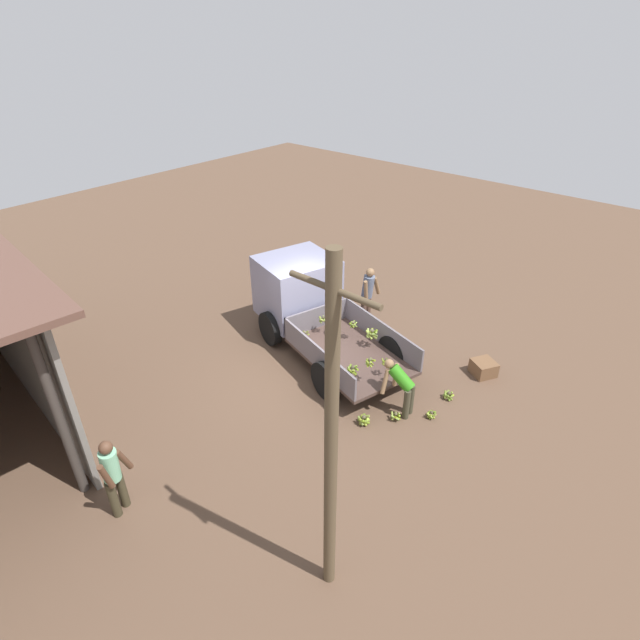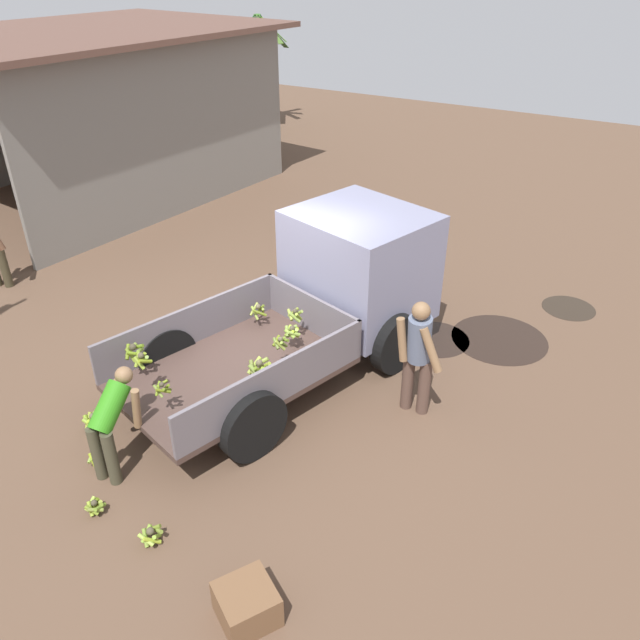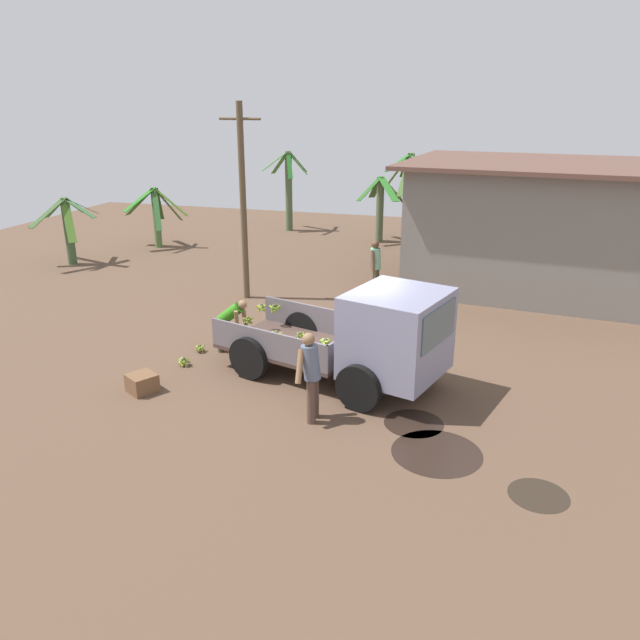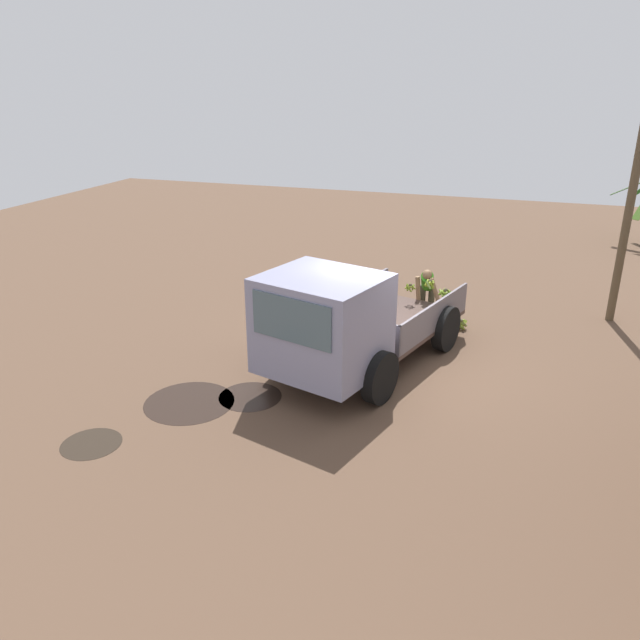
{
  "view_description": "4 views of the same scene",
  "coord_description": "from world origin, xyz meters",
  "px_view_note": "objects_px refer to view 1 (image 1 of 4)",
  "views": [
    {
      "loc": [
        -6.61,
        7.4,
        7.22
      ],
      "look_at": [
        -0.2,
        -0.09,
        1.25
      ],
      "focal_mm": 28.0,
      "sensor_mm": 36.0,
      "label": 1
    },
    {
      "loc": [
        -6.06,
        -4.6,
        5.25
      ],
      "look_at": [
        0.06,
        -1.02,
        0.98
      ],
      "focal_mm": 35.0,
      "sensor_mm": 36.0,
      "label": 2
    },
    {
      "loc": [
        3.08,
        -11.84,
        5.4
      ],
      "look_at": [
        -0.1,
        -1.19,
        1.44
      ],
      "focal_mm": 35.0,
      "sensor_mm": 36.0,
      "label": 3
    },
    {
      "loc": [
        10.23,
        1.99,
        4.97
      ],
      "look_at": [
        0.6,
        -1.24,
        1.0
      ],
      "focal_mm": 35.0,
      "sensor_mm": 36.0,
      "label": 4
    }
  ],
  "objects_px": {
    "utility_pole": "(331,445)",
    "banana_bunch_on_ground_0": "(449,395)",
    "banana_bunch_on_ground_2": "(396,416)",
    "banana_bunch_on_ground_3": "(364,419)",
    "cargo_truck": "(305,299)",
    "person_bystander_near_shed": "(113,474)",
    "banana_bunch_on_ground_1": "(431,414)",
    "person_worker_loading": "(401,385)",
    "wooden_crate_0": "(483,368)",
    "person_foreground_visitor": "(368,293)"
  },
  "relations": [
    {
      "from": "banana_bunch_on_ground_2",
      "to": "utility_pole",
      "type": "bearing_deg",
      "value": 107.8
    },
    {
      "from": "banana_bunch_on_ground_1",
      "to": "cargo_truck",
      "type": "bearing_deg",
      "value": -9.42
    },
    {
      "from": "cargo_truck",
      "to": "banana_bunch_on_ground_1",
      "type": "height_order",
      "value": "cargo_truck"
    },
    {
      "from": "cargo_truck",
      "to": "person_worker_loading",
      "type": "height_order",
      "value": "cargo_truck"
    },
    {
      "from": "banana_bunch_on_ground_3",
      "to": "wooden_crate_0",
      "type": "height_order",
      "value": "wooden_crate_0"
    },
    {
      "from": "utility_pole",
      "to": "person_bystander_near_shed",
      "type": "bearing_deg",
      "value": 21.46
    },
    {
      "from": "person_foreground_visitor",
      "to": "banana_bunch_on_ground_3",
      "type": "xyz_separation_m",
      "value": [
        -2.36,
        3.34,
        -0.79
      ]
    },
    {
      "from": "person_bystander_near_shed",
      "to": "banana_bunch_on_ground_0",
      "type": "height_order",
      "value": "person_bystander_near_shed"
    },
    {
      "from": "utility_pole",
      "to": "banana_bunch_on_ground_0",
      "type": "relative_size",
      "value": 20.93
    },
    {
      "from": "banana_bunch_on_ground_1",
      "to": "banana_bunch_on_ground_2",
      "type": "xyz_separation_m",
      "value": [
        0.54,
        0.54,
        0.01
      ]
    },
    {
      "from": "person_bystander_near_shed",
      "to": "banana_bunch_on_ground_3",
      "type": "relative_size",
      "value": 5.84
    },
    {
      "from": "utility_pole",
      "to": "banana_bunch_on_ground_1",
      "type": "distance_m",
      "value": 4.93
    },
    {
      "from": "person_foreground_visitor",
      "to": "banana_bunch_on_ground_1",
      "type": "distance_m",
      "value": 4.11
    },
    {
      "from": "utility_pole",
      "to": "person_bystander_near_shed",
      "type": "xyz_separation_m",
      "value": [
        3.45,
        1.36,
        -1.87
      ]
    },
    {
      "from": "banana_bunch_on_ground_0",
      "to": "person_foreground_visitor",
      "type": "bearing_deg",
      "value": -24.03
    },
    {
      "from": "banana_bunch_on_ground_0",
      "to": "banana_bunch_on_ground_2",
      "type": "bearing_deg",
      "value": 68.68
    },
    {
      "from": "person_bystander_near_shed",
      "to": "banana_bunch_on_ground_1",
      "type": "distance_m",
      "value": 6.21
    },
    {
      "from": "person_worker_loading",
      "to": "person_bystander_near_shed",
      "type": "height_order",
      "value": "person_bystander_near_shed"
    },
    {
      "from": "person_bystander_near_shed",
      "to": "banana_bunch_on_ground_2",
      "type": "xyz_separation_m",
      "value": [
        -2.31,
        -4.92,
        -0.78
      ]
    },
    {
      "from": "banana_bunch_on_ground_1",
      "to": "wooden_crate_0",
      "type": "height_order",
      "value": "wooden_crate_0"
    },
    {
      "from": "person_worker_loading",
      "to": "banana_bunch_on_ground_2",
      "type": "height_order",
      "value": "person_worker_loading"
    },
    {
      "from": "person_bystander_near_shed",
      "to": "cargo_truck",
      "type": "bearing_deg",
      "value": 80.3
    },
    {
      "from": "cargo_truck",
      "to": "banana_bunch_on_ground_1",
      "type": "bearing_deg",
      "value": -173.13
    },
    {
      "from": "cargo_truck",
      "to": "person_foreground_visitor",
      "type": "relative_size",
      "value": 3.01
    },
    {
      "from": "cargo_truck",
      "to": "wooden_crate_0",
      "type": "relative_size",
      "value": 9.92
    },
    {
      "from": "utility_pole",
      "to": "person_foreground_visitor",
      "type": "height_order",
      "value": "utility_pole"
    },
    {
      "from": "banana_bunch_on_ground_2",
      "to": "banana_bunch_on_ground_1",
      "type": "bearing_deg",
      "value": -134.69
    },
    {
      "from": "cargo_truck",
      "to": "banana_bunch_on_ground_1",
      "type": "xyz_separation_m",
      "value": [
        -4.17,
        0.69,
        -0.99
      ]
    },
    {
      "from": "person_bystander_near_shed",
      "to": "person_foreground_visitor",
      "type": "bearing_deg",
      "value": 71.74
    },
    {
      "from": "person_worker_loading",
      "to": "banana_bunch_on_ground_2",
      "type": "distance_m",
      "value": 0.68
    },
    {
      "from": "utility_pole",
      "to": "banana_bunch_on_ground_0",
      "type": "distance_m",
      "value": 5.6
    },
    {
      "from": "person_bystander_near_shed",
      "to": "banana_bunch_on_ground_3",
      "type": "height_order",
      "value": "person_bystander_near_shed"
    },
    {
      "from": "person_bystander_near_shed",
      "to": "banana_bunch_on_ground_0",
      "type": "xyz_separation_m",
      "value": [
        -2.83,
        -6.25,
        -0.77
      ]
    },
    {
      "from": "cargo_truck",
      "to": "banana_bunch_on_ground_2",
      "type": "relative_size",
      "value": 20.0
    },
    {
      "from": "banana_bunch_on_ground_3",
      "to": "wooden_crate_0",
      "type": "bearing_deg",
      "value": -109.42
    },
    {
      "from": "person_foreground_visitor",
      "to": "banana_bunch_on_ground_0",
      "type": "distance_m",
      "value": 3.71
    },
    {
      "from": "banana_bunch_on_ground_2",
      "to": "banana_bunch_on_ground_3",
      "type": "relative_size",
      "value": 0.91
    },
    {
      "from": "person_worker_loading",
      "to": "wooden_crate_0",
      "type": "bearing_deg",
      "value": -114.28
    },
    {
      "from": "banana_bunch_on_ground_2",
      "to": "wooden_crate_0",
      "type": "relative_size",
      "value": 0.5
    },
    {
      "from": "banana_bunch_on_ground_1",
      "to": "banana_bunch_on_ground_0",
      "type": "bearing_deg",
      "value": -88.7
    },
    {
      "from": "utility_pole",
      "to": "wooden_crate_0",
      "type": "distance_m",
      "value": 6.76
    },
    {
      "from": "cargo_truck",
      "to": "person_foreground_visitor",
      "type": "height_order",
      "value": "cargo_truck"
    },
    {
      "from": "cargo_truck",
      "to": "person_bystander_near_shed",
      "type": "relative_size",
      "value": 3.12
    },
    {
      "from": "person_bystander_near_shed",
      "to": "wooden_crate_0",
      "type": "relative_size",
      "value": 3.18
    },
    {
      "from": "person_foreground_visitor",
      "to": "banana_bunch_on_ground_1",
      "type": "bearing_deg",
      "value": -36.06
    },
    {
      "from": "utility_pole",
      "to": "banana_bunch_on_ground_0",
      "type": "height_order",
      "value": "utility_pole"
    },
    {
      "from": "utility_pole",
      "to": "banana_bunch_on_ground_2",
      "type": "relative_size",
      "value": 21.62
    },
    {
      "from": "person_foreground_visitor",
      "to": "person_bystander_near_shed",
      "type": "relative_size",
      "value": 1.04
    },
    {
      "from": "person_foreground_visitor",
      "to": "banana_bunch_on_ground_0",
      "type": "relative_size",
      "value": 6.44
    },
    {
      "from": "wooden_crate_0",
      "to": "banana_bunch_on_ground_0",
      "type": "bearing_deg",
      "value": 82.32
    }
  ]
}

